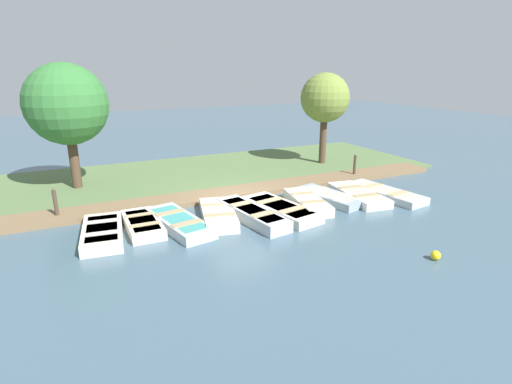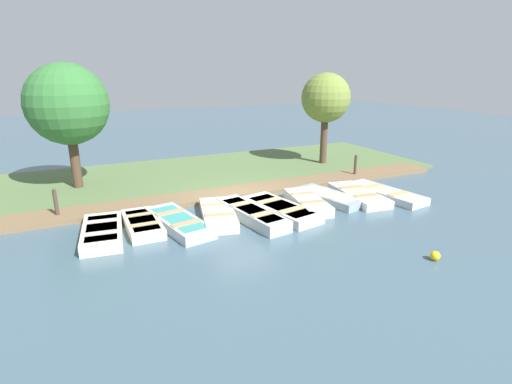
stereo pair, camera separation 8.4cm
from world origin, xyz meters
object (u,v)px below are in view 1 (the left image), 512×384
object	(u,v)px
rowboat_0	(103,232)
mooring_post_far	(355,166)
rowboat_1	(143,224)
rowboat_7	(329,197)
rowboat_8	(358,195)
park_tree_far_left	(67,105)
park_tree_left	(325,99)
rowboat_6	(307,202)
rowboat_9	(385,193)
buoy	(436,255)
mooring_post_near	(56,205)
rowboat_3	(218,214)
rowboat_4	(251,214)
rowboat_5	(280,209)
rowboat_2	(179,222)

from	to	relation	value
rowboat_0	mooring_post_far	world-z (taller)	mooring_post_far
rowboat_1	mooring_post_far	size ratio (longest dim) A/B	2.22
rowboat_0	rowboat_7	bearing A→B (deg)	96.50
rowboat_0	rowboat_8	world-z (taller)	rowboat_0
park_tree_far_left	park_tree_left	distance (m)	12.75
rowboat_6	rowboat_9	size ratio (longest dim) A/B	0.82
rowboat_7	mooring_post_far	distance (m)	4.14
rowboat_9	buoy	world-z (taller)	rowboat_9
mooring_post_far	rowboat_1	bearing A→B (deg)	-78.52
rowboat_1	mooring_post_far	distance (m)	11.06
rowboat_0	rowboat_8	bearing A→B (deg)	94.84
mooring_post_near	rowboat_1	bearing A→B (deg)	49.88
rowboat_3	rowboat_6	world-z (taller)	rowboat_3
rowboat_8	buoy	bearing A→B (deg)	-9.47
rowboat_4	rowboat_9	world-z (taller)	rowboat_4
mooring_post_far	buoy	xyz separation A→B (m)	(8.19, -3.72, -0.45)
rowboat_3	buoy	bearing A→B (deg)	52.07
rowboat_4	rowboat_0	bearing A→B (deg)	-106.27
rowboat_8	mooring_post_near	xyz separation A→B (m)	(-2.75, -11.42, 0.42)
mooring_post_far	park_tree_left	size ratio (longest dim) A/B	0.23
rowboat_4	rowboat_9	xyz separation A→B (m)	(-0.02, 6.31, -0.06)
rowboat_3	park_tree_far_left	world-z (taller)	park_tree_far_left
rowboat_4	rowboat_3	bearing A→B (deg)	-125.81
rowboat_5	mooring_post_far	bearing A→B (deg)	105.66
rowboat_8	rowboat_0	bearing A→B (deg)	-84.09
rowboat_0	rowboat_3	size ratio (longest dim) A/B	0.95
rowboat_7	mooring_post_near	size ratio (longest dim) A/B	2.74
rowboat_6	buoy	distance (m)	5.54
rowboat_4	park_tree_far_left	world-z (taller)	park_tree_far_left
rowboat_7	rowboat_8	world-z (taller)	rowboat_8
rowboat_6	rowboat_9	distance (m)	3.72
rowboat_0	rowboat_1	size ratio (longest dim) A/B	1.13
rowboat_0	rowboat_2	world-z (taller)	rowboat_0
rowboat_1	rowboat_3	bearing A→B (deg)	83.92
rowboat_0	rowboat_1	world-z (taller)	rowboat_0
mooring_post_near	park_tree_left	distance (m)	14.25
rowboat_1	rowboat_5	world-z (taller)	rowboat_5
rowboat_2	rowboat_6	world-z (taller)	rowboat_6
rowboat_2	rowboat_5	world-z (taller)	same
rowboat_9	buoy	distance (m)	5.93
rowboat_2	rowboat_4	size ratio (longest dim) A/B	0.96
rowboat_1	mooring_post_far	world-z (taller)	mooring_post_far
rowboat_1	rowboat_9	world-z (taller)	rowboat_1
rowboat_6	mooring_post_far	distance (m)	5.29
rowboat_8	rowboat_9	world-z (taller)	rowboat_8
mooring_post_near	park_tree_far_left	world-z (taller)	park_tree_far_left
rowboat_6	rowboat_8	xyz separation A→B (m)	(0.04, 2.50, -0.03)
rowboat_1	rowboat_2	bearing A→B (deg)	71.66
rowboat_8	park_tree_far_left	bearing A→B (deg)	-113.71
rowboat_5	mooring_post_far	size ratio (longest dim) A/B	3.06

